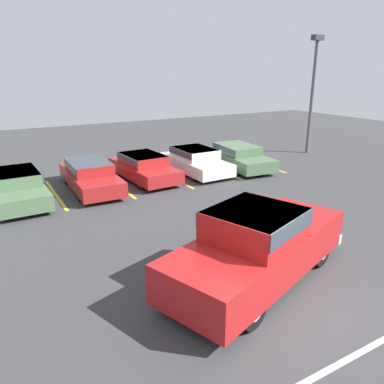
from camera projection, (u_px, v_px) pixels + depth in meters
ground_plane at (278, 298)px, 8.37m from camera, size 60.00×60.00×0.00m
stall_stripe_b at (56, 194)px, 15.29m from camera, size 0.12×4.33×0.01m
stall_stripe_c at (118, 185)px, 16.54m from camera, size 0.12×4.33×0.01m
stall_stripe_d at (171, 177)px, 17.79m from camera, size 0.12×4.33×0.01m
stall_stripe_e at (217, 170)px, 19.04m from camera, size 0.12×4.33×0.01m
stall_stripe_f at (258, 164)px, 20.29m from camera, size 0.12×4.33×0.01m
aisle_stripe_foreground at (361, 352)px, 6.75m from camera, size 8.86×0.12×0.01m
pickup_truck at (260, 244)px, 8.86m from camera, size 5.84×3.71×1.87m
parked_sedan_a at (16, 186)px, 14.25m from camera, size 1.95×4.48×1.22m
parked_sedan_b at (90, 174)px, 15.78m from camera, size 1.80×4.63×1.21m
parked_sedan_c at (144, 166)px, 17.19m from camera, size 2.01×4.37×1.18m
parked_sedan_d at (195, 160)px, 18.33m from camera, size 1.89×4.25×1.22m
parked_sedan_e at (238, 156)px, 19.31m from camera, size 2.25×4.69×1.18m
light_post at (313, 85)px, 21.79m from camera, size 0.70×0.36×6.73m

